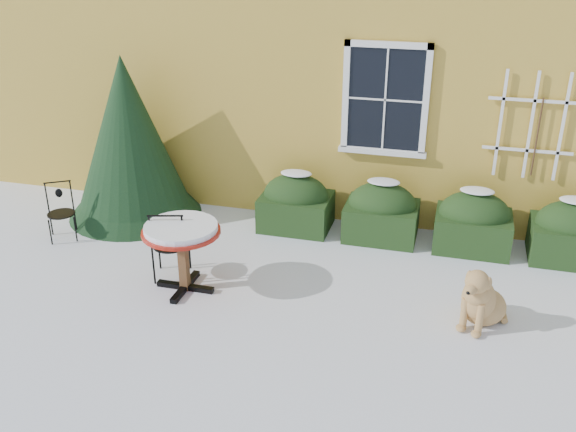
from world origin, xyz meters
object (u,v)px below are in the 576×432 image
(patio_chair_far, at_px, (61,211))
(dog, at_px, (480,301))
(evergreen_shrub, at_px, (130,153))
(patio_chair_near, at_px, (170,244))
(bistro_table, at_px, (182,236))

(patio_chair_far, relative_size, dog, 0.97)
(evergreen_shrub, xyz_separation_m, patio_chair_near, (1.44, -1.75, -0.53))
(patio_chair_far, bearing_deg, evergreen_shrub, 27.07)
(bistro_table, relative_size, dog, 1.13)
(patio_chair_near, relative_size, patio_chair_far, 1.17)
(patio_chair_near, height_order, patio_chair_far, patio_chair_near)
(patio_chair_far, bearing_deg, patio_chair_near, -50.82)
(patio_chair_near, relative_size, dog, 1.13)
(patio_chair_far, distance_m, dog, 6.00)
(bistro_table, bearing_deg, patio_chair_far, 158.63)
(patio_chair_near, height_order, dog, patio_chair_near)
(patio_chair_far, height_order, dog, patio_chair_far)
(bistro_table, bearing_deg, evergreen_shrub, 131.05)
(bistro_table, bearing_deg, dog, 2.49)
(patio_chair_far, bearing_deg, dog, -39.74)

